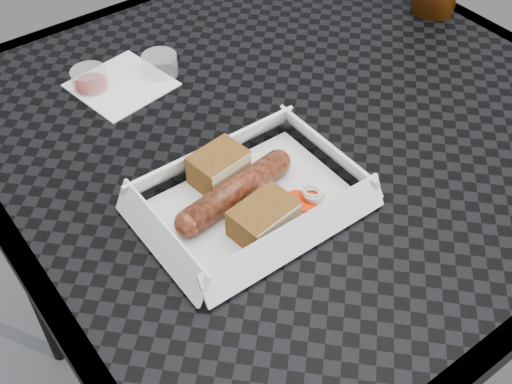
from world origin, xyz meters
The scene contains 10 objects.
ground centered at (0.00, 0.00, 0.00)m, with size 60.00×60.00×0.00m, color #4E4E51.
patio_table centered at (0.00, 0.00, 0.67)m, with size 0.80×0.80×0.74m.
food_tray centered at (-0.15, -0.10, 0.75)m, with size 0.22×0.15×0.00m, color white.
bratwurst centered at (-0.16, -0.09, 0.76)m, with size 0.17×0.05×0.03m.
bread_near centered at (-0.15, -0.05, 0.77)m, with size 0.06×0.05×0.04m, color brown.
bread_far centered at (-0.16, -0.14, 0.77)m, with size 0.07×0.05×0.04m, color brown.
veg_garnish centered at (-0.08, -0.13, 0.75)m, with size 0.03×0.03×0.00m.
napkin centered at (-0.15, 0.19, 0.75)m, with size 0.12×0.12×0.00m, color white.
condiment_cup_sauce centered at (-0.19, 0.21, 0.76)m, with size 0.05×0.05×0.03m, color maroon.
condiment_cup_empty centered at (-0.10, 0.19, 0.76)m, with size 0.05×0.05×0.03m, color silver.
Camera 1 is at (-0.44, -0.51, 1.28)m, focal length 45.00 mm.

